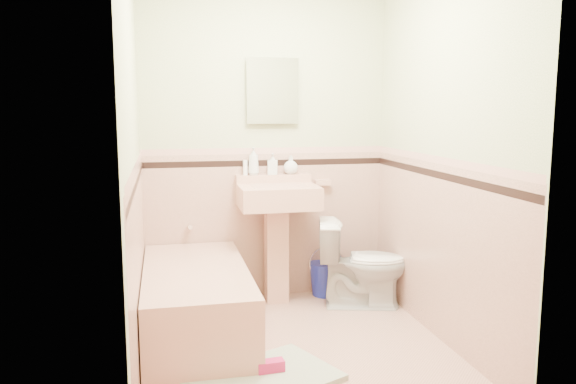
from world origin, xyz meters
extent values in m
plane|color=tan|center=(0.00, 0.00, 0.00)|extent=(2.20, 2.20, 0.00)
plane|color=beige|center=(0.00, 1.10, 1.25)|extent=(2.50, 0.00, 2.50)
plane|color=beige|center=(0.00, -1.10, 1.25)|extent=(2.50, 0.00, 2.50)
plane|color=beige|center=(-1.00, 0.00, 1.25)|extent=(0.00, 2.50, 2.50)
plane|color=beige|center=(1.00, 0.00, 1.25)|extent=(0.00, 2.50, 2.50)
plane|color=#D4A38E|center=(0.00, 1.09, 0.60)|extent=(2.00, 0.00, 2.00)
plane|color=#D4A38E|center=(0.00, -1.09, 0.60)|extent=(2.00, 0.00, 2.00)
plane|color=#D4A38E|center=(-0.99, 0.00, 0.60)|extent=(0.00, 2.20, 2.20)
plane|color=#D4A38E|center=(0.99, 0.00, 0.60)|extent=(0.00, 2.20, 2.20)
plane|color=black|center=(0.00, 1.08, 1.12)|extent=(2.00, 0.00, 2.00)
plane|color=black|center=(0.00, -1.08, 1.12)|extent=(2.00, 0.00, 2.00)
plane|color=black|center=(-0.98, 0.00, 1.12)|extent=(0.00, 2.20, 2.20)
plane|color=black|center=(0.98, 0.00, 1.12)|extent=(0.00, 2.20, 2.20)
plane|color=#D19C8C|center=(0.00, 1.08, 1.22)|extent=(2.00, 0.00, 2.00)
plane|color=#D19C8C|center=(0.00, -1.08, 1.22)|extent=(2.00, 0.00, 2.00)
plane|color=#D19C8C|center=(-0.98, 0.00, 1.22)|extent=(0.00, 2.20, 2.20)
plane|color=#D19C8C|center=(0.98, 0.00, 1.22)|extent=(0.00, 2.20, 2.20)
cube|color=tan|center=(-0.63, 0.33, 0.23)|extent=(0.70, 1.50, 0.45)
cylinder|color=silver|center=(-0.63, 1.05, 0.63)|extent=(0.04, 0.12, 0.04)
cylinder|color=silver|center=(0.05, 1.00, 0.95)|extent=(0.02, 0.02, 0.10)
cube|color=white|center=(0.05, 1.07, 1.70)|extent=(0.37, 0.04, 0.46)
cube|color=tan|center=(0.47, 1.06, 0.95)|extent=(0.13, 0.08, 0.04)
imported|color=#B2B2B2|center=(-0.11, 1.04, 1.14)|extent=(0.11, 0.11, 0.22)
imported|color=#B2B2B2|center=(0.04, 1.04, 1.12)|extent=(0.09, 0.09, 0.17)
imported|color=#B2B2B2|center=(0.20, 1.04, 1.11)|extent=(0.14, 0.14, 0.15)
cylinder|color=white|center=(-0.18, 1.04, 1.09)|extent=(0.04, 0.04, 0.12)
imported|color=white|center=(0.69, 0.66, 0.35)|extent=(0.76, 0.55, 0.70)
cube|color=gray|center=(-0.30, -0.44, 0.02)|extent=(0.99, 0.85, 0.03)
cube|color=#BF1E59|center=(-0.24, -0.38, 0.07)|extent=(0.17, 0.09, 0.06)
camera|label=1|loc=(-0.82, -3.52, 1.57)|focal=35.82mm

